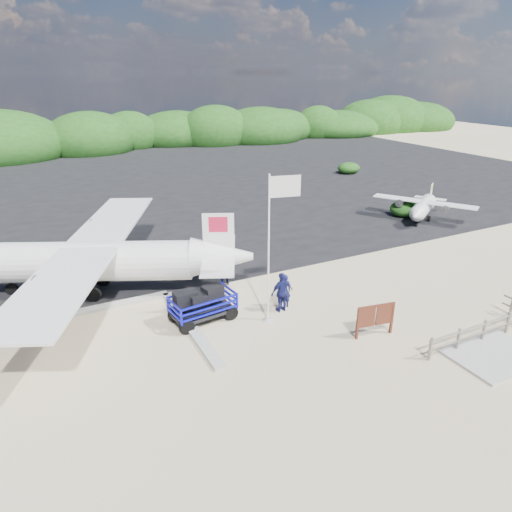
{
  "coord_description": "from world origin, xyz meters",
  "views": [
    {
      "loc": [
        -9.73,
        -15.34,
        10.41
      ],
      "look_at": [
        -0.31,
        3.42,
        1.94
      ],
      "focal_mm": 32.0,
      "sensor_mm": 36.0,
      "label": 1
    }
  ],
  "objects_px": {
    "flagpole": "(268,320)",
    "aircraft_small": "(67,187)",
    "crew_a": "(284,291)",
    "aircraft_large": "(288,192)",
    "signboard": "(373,336)",
    "crew_b": "(222,271)",
    "baggage_cart": "(203,320)",
    "crew_c": "(282,292)"
  },
  "relations": [
    {
      "from": "crew_b",
      "to": "aircraft_large",
      "type": "distance_m",
      "value": 20.68
    },
    {
      "from": "flagpole",
      "to": "aircraft_large",
      "type": "xyz_separation_m",
      "value": [
        12.97,
        20.21,
        0.0
      ]
    },
    {
      "from": "signboard",
      "to": "crew_b",
      "type": "bearing_deg",
      "value": 125.59
    },
    {
      "from": "flagpole",
      "to": "signboard",
      "type": "height_order",
      "value": "flagpole"
    },
    {
      "from": "crew_b",
      "to": "aircraft_large",
      "type": "bearing_deg",
      "value": -138.88
    },
    {
      "from": "crew_b",
      "to": "aircraft_small",
      "type": "bearing_deg",
      "value": -88.31
    },
    {
      "from": "signboard",
      "to": "aircraft_large",
      "type": "height_order",
      "value": "aircraft_large"
    },
    {
      "from": "flagpole",
      "to": "aircraft_small",
      "type": "height_order",
      "value": "flagpole"
    },
    {
      "from": "aircraft_large",
      "to": "crew_a",
      "type": "bearing_deg",
      "value": 83.55
    },
    {
      "from": "crew_a",
      "to": "aircraft_large",
      "type": "distance_m",
      "value": 22.65
    },
    {
      "from": "flagpole",
      "to": "aircraft_small",
      "type": "distance_m",
      "value": 32.23
    },
    {
      "from": "aircraft_small",
      "to": "baggage_cart",
      "type": "bearing_deg",
      "value": 62.8
    },
    {
      "from": "baggage_cart",
      "to": "crew_b",
      "type": "relative_size",
      "value": 1.95
    },
    {
      "from": "crew_b",
      "to": "aircraft_large",
      "type": "height_order",
      "value": "aircraft_large"
    },
    {
      "from": "signboard",
      "to": "aircraft_small",
      "type": "xyz_separation_m",
      "value": [
        -8.79,
        34.94,
        0.0
      ]
    },
    {
      "from": "crew_c",
      "to": "aircraft_large",
      "type": "bearing_deg",
      "value": -123.26
    },
    {
      "from": "flagpole",
      "to": "crew_b",
      "type": "bearing_deg",
      "value": 94.73
    },
    {
      "from": "baggage_cart",
      "to": "aircraft_large",
      "type": "height_order",
      "value": "aircraft_large"
    },
    {
      "from": "baggage_cart",
      "to": "aircraft_small",
      "type": "relative_size",
      "value": 0.49
    },
    {
      "from": "crew_b",
      "to": "baggage_cart",
      "type": "bearing_deg",
      "value": 45.58
    },
    {
      "from": "crew_a",
      "to": "aircraft_small",
      "type": "height_order",
      "value": "crew_a"
    },
    {
      "from": "signboard",
      "to": "aircraft_large",
      "type": "relative_size",
      "value": 0.11
    },
    {
      "from": "baggage_cart",
      "to": "flagpole",
      "type": "distance_m",
      "value": 2.91
    },
    {
      "from": "crew_a",
      "to": "crew_c",
      "type": "relative_size",
      "value": 0.87
    },
    {
      "from": "baggage_cart",
      "to": "crew_a",
      "type": "relative_size",
      "value": 1.81
    },
    {
      "from": "flagpole",
      "to": "crew_c",
      "type": "xyz_separation_m",
      "value": [
        1.0,
        0.5,
        0.97
      ]
    },
    {
      "from": "crew_c",
      "to": "aircraft_large",
      "type": "relative_size",
      "value": 0.11
    },
    {
      "from": "baggage_cart",
      "to": "aircraft_small",
      "type": "xyz_separation_m",
      "value": [
        -2.78,
        30.47,
        0.0
      ]
    },
    {
      "from": "flagpole",
      "to": "signboard",
      "type": "xyz_separation_m",
      "value": [
        3.4,
        -3.17,
        0.0
      ]
    },
    {
      "from": "flagpole",
      "to": "baggage_cart",
      "type": "bearing_deg",
      "value": 153.44
    },
    {
      "from": "flagpole",
      "to": "signboard",
      "type": "distance_m",
      "value": 4.65
    },
    {
      "from": "baggage_cart",
      "to": "aircraft_large",
      "type": "distance_m",
      "value": 24.5
    },
    {
      "from": "crew_b",
      "to": "crew_c",
      "type": "bearing_deg",
      "value": 100.5
    },
    {
      "from": "baggage_cart",
      "to": "crew_b",
      "type": "bearing_deg",
      "value": 47.33
    },
    {
      "from": "crew_a",
      "to": "crew_c",
      "type": "bearing_deg",
      "value": 69.76
    },
    {
      "from": "signboard",
      "to": "aircraft_small",
      "type": "distance_m",
      "value": 36.03
    },
    {
      "from": "baggage_cart",
      "to": "crew_b",
      "type": "xyz_separation_m",
      "value": [
        2.24,
        3.12,
        0.78
      ]
    },
    {
      "from": "flagpole",
      "to": "crew_c",
      "type": "relative_size",
      "value": 3.44
    },
    {
      "from": "baggage_cart",
      "to": "aircraft_large",
      "type": "xyz_separation_m",
      "value": [
        15.57,
        18.91,
        0.0
      ]
    },
    {
      "from": "flagpole",
      "to": "signboard",
      "type": "bearing_deg",
      "value": -42.94
    },
    {
      "from": "crew_c",
      "to": "crew_a",
      "type": "bearing_deg",
      "value": -136.77
    },
    {
      "from": "signboard",
      "to": "aircraft_small",
      "type": "height_order",
      "value": "aircraft_small"
    }
  ]
}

